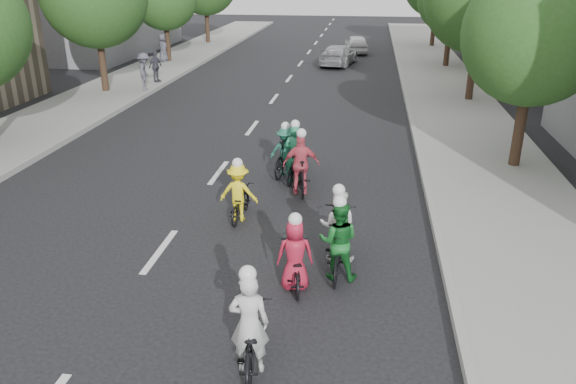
% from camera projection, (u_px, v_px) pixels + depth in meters
% --- Properties ---
extents(ground, '(120.00, 120.00, 0.00)m').
position_uv_depth(ground, '(160.00, 251.00, 12.20)').
color(ground, black).
rests_on(ground, ground).
extents(sidewalk_left, '(4.00, 80.00, 0.15)m').
position_uv_depth(sidewalk_left, '(56.00, 118.00, 22.40)').
color(sidewalk_left, gray).
rests_on(sidewalk_left, ground).
extents(curb_left, '(0.18, 80.00, 0.18)m').
position_uv_depth(curb_left, '(102.00, 120.00, 22.13)').
color(curb_left, '#999993').
rests_on(curb_left, ground).
extents(sidewalk_right, '(4.00, 80.00, 0.15)m').
position_uv_depth(sidewalk_right, '(469.00, 134.00, 20.28)').
color(sidewalk_right, gray).
rests_on(sidewalk_right, ground).
extents(curb_right, '(0.18, 80.00, 0.18)m').
position_uv_depth(curb_right, '(414.00, 132.00, 20.53)').
color(curb_right, '#999993').
rests_on(curb_right, ground).
extents(tree_r_0, '(4.00, 4.00, 5.97)m').
position_uv_depth(tree_r_0, '(534.00, 35.00, 15.59)').
color(tree_r_0, black).
rests_on(tree_r_0, ground).
extents(cyclist_0, '(0.81, 1.81, 1.81)m').
position_uv_depth(cyclist_0, '(251.00, 335.00, 8.52)').
color(cyclist_0, black).
rests_on(cyclist_0, ground).
extents(cyclist_1, '(0.79, 1.66, 1.76)m').
position_uv_depth(cyclist_1, '(338.00, 246.00, 11.00)').
color(cyclist_1, black).
rests_on(cyclist_1, ground).
extents(cyclist_2, '(0.95, 1.54, 1.59)m').
position_uv_depth(cyclist_2, '(239.00, 197.00, 13.54)').
color(cyclist_2, black).
rests_on(cyclist_2, ground).
extents(cyclist_3, '(1.04, 1.71, 1.82)m').
position_uv_depth(cyclist_3, '(301.00, 170.00, 15.08)').
color(cyclist_3, black).
rests_on(cyclist_3, ground).
extents(cyclist_4, '(0.81, 1.62, 1.58)m').
position_uv_depth(cyclist_4, '(295.00, 261.00, 10.69)').
color(cyclist_4, black).
rests_on(cyclist_4, ground).
extents(cyclist_5, '(0.70, 1.54, 1.84)m').
position_uv_depth(cyclist_5, '(295.00, 161.00, 15.85)').
color(cyclist_5, black).
rests_on(cyclist_5, ground).
extents(cyclist_6, '(0.78, 1.91, 1.70)m').
position_uv_depth(cyclist_6, '(337.00, 232.00, 11.72)').
color(cyclist_6, black).
rests_on(cyclist_6, ground).
extents(cyclist_7, '(1.04, 1.92, 1.62)m').
position_uv_depth(cyclist_7, '(286.00, 154.00, 16.41)').
color(cyclist_7, black).
rests_on(cyclist_7, ground).
extents(follow_car_lead, '(2.41, 4.44, 1.22)m').
position_uv_depth(follow_car_lead, '(338.00, 55.00, 34.27)').
color(follow_car_lead, '#ACACB1').
rests_on(follow_car_lead, ground).
extents(follow_car_trail, '(1.90, 3.78, 1.23)m').
position_uv_depth(follow_car_trail, '(356.00, 44.00, 39.01)').
color(follow_car_trail, silver).
rests_on(follow_car_trail, ground).
extents(spectator_0, '(0.94, 1.28, 1.77)m').
position_uv_depth(spectator_0, '(144.00, 72.00, 26.68)').
color(spectator_0, '#53515F').
rests_on(spectator_0, sidewalk_left).
extents(spectator_1, '(0.66, 0.99, 1.56)m').
position_uv_depth(spectator_1, '(155.00, 66.00, 28.62)').
color(spectator_1, '#484753').
rests_on(spectator_1, sidewalk_left).
extents(spectator_2, '(0.71, 0.93, 1.70)m').
position_uv_depth(spectator_2, '(163.00, 48.00, 34.56)').
color(spectator_2, '#50505D').
rests_on(spectator_2, sidewalk_left).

